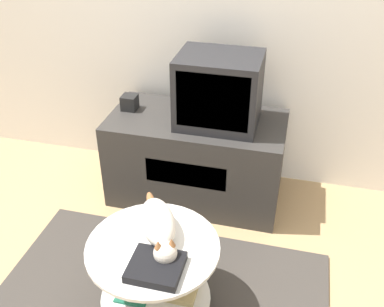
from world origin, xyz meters
TOP-DOWN VIEW (x-y plane):
  - rug at (0.00, 0.00)m, footprint 1.74×1.18m
  - tv_stand at (-0.03, 1.00)m, footprint 1.13×0.57m
  - tv at (0.11, 0.99)m, footprint 0.49×0.39m
  - speaker at (-0.49, 1.03)m, footprint 0.10×0.10m
  - coffee_table at (0.01, -0.02)m, footprint 0.63×0.63m
  - dvd_box at (0.07, -0.16)m, footprint 0.23×0.21m
  - cat at (0.02, 0.05)m, footprint 0.30×0.48m

SIDE VIEW (x-z plane):
  - rug at x=0.00m, z-range 0.00..0.02m
  - coffee_table at x=0.01m, z-range 0.07..0.52m
  - tv_stand at x=-0.03m, z-range 0.00..0.59m
  - dvd_box at x=0.07m, z-range 0.47..0.51m
  - cat at x=0.02m, z-range 0.47..0.61m
  - speaker at x=-0.49m, z-range 0.59..0.69m
  - tv at x=0.11m, z-range 0.59..1.03m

